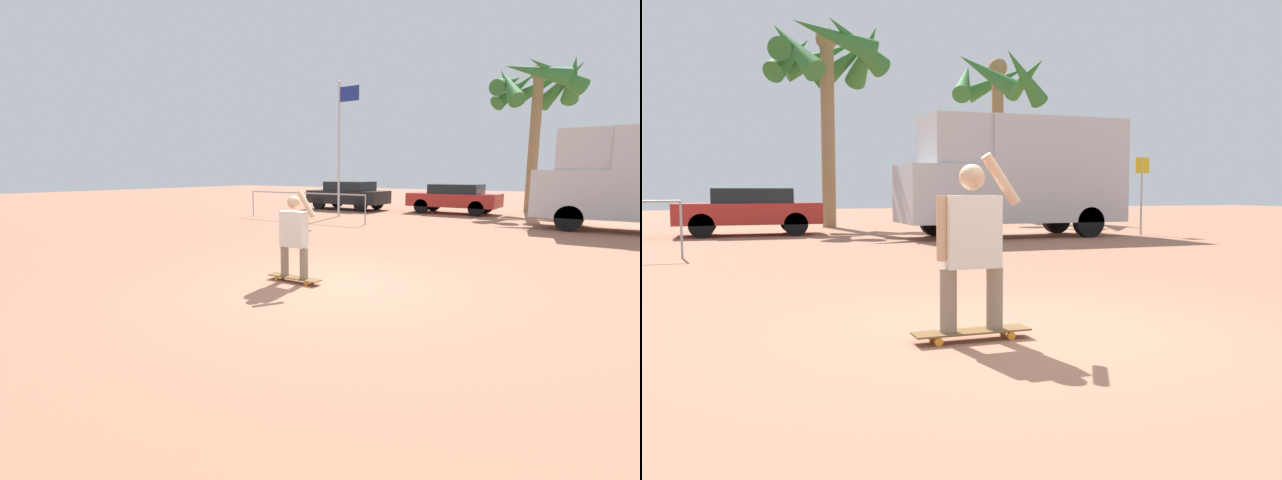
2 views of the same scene
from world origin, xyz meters
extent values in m
plane|color=#A36B51|center=(0.00, 0.00, 0.00)|extent=(80.00, 80.00, 0.00)
cube|color=brown|center=(-0.65, -0.06, 0.08)|extent=(0.99, 0.23, 0.02)
cylinder|color=orange|center=(-0.97, -0.15, 0.03)|extent=(0.07, 0.03, 0.07)
cylinder|color=orange|center=(-0.97, 0.03, 0.03)|extent=(0.07, 0.03, 0.07)
cylinder|color=orange|center=(-0.34, -0.15, 0.03)|extent=(0.07, 0.03, 0.07)
cylinder|color=orange|center=(-0.34, 0.03, 0.03)|extent=(0.07, 0.03, 0.07)
cylinder|color=gray|center=(-0.86, -0.06, 0.35)|extent=(0.14, 0.14, 0.52)
cylinder|color=gray|center=(-0.45, -0.06, 0.35)|extent=(0.14, 0.14, 0.52)
cube|color=silver|center=(-0.65, -0.06, 0.90)|extent=(0.45, 0.22, 0.59)
sphere|color=tan|center=(-0.65, -0.06, 1.35)|extent=(0.21, 0.21, 0.21)
cylinder|color=tan|center=(-0.91, -0.06, 0.94)|extent=(0.09, 0.09, 0.53)
cylinder|color=tan|center=(-0.40, -0.06, 1.33)|extent=(0.35, 0.09, 0.44)
cylinder|color=black|center=(2.63, 9.79, 0.41)|extent=(0.82, 0.28, 0.82)
cylinder|color=black|center=(2.63, 11.61, 0.41)|extent=(0.82, 0.28, 0.82)
cube|color=#BCBCC1|center=(2.54, 10.70, 1.17)|extent=(2.13, 2.10, 1.51)
cube|color=black|center=(2.11, 10.70, 1.47)|extent=(0.04, 1.79, 0.76)
cube|color=#BCBCC1|center=(2.86, 10.70, 2.55)|extent=(1.49, 1.93, 1.27)
cylinder|color=black|center=(-3.39, 12.91, 0.33)|extent=(0.65, 0.22, 0.65)
cylinder|color=black|center=(-3.39, 14.50, 0.33)|extent=(0.65, 0.22, 0.65)
cylinder|color=black|center=(-0.98, 12.91, 0.33)|extent=(0.65, 0.22, 0.65)
cylinder|color=black|center=(-0.98, 14.50, 0.33)|extent=(0.65, 0.22, 0.65)
cube|color=#B22823|center=(-2.19, 13.71, 0.62)|extent=(3.88, 1.81, 0.58)
cube|color=black|center=(-2.09, 13.71, 1.11)|extent=(2.14, 1.59, 0.41)
cylinder|color=black|center=(-8.40, 12.02, 0.32)|extent=(0.64, 0.22, 0.64)
cylinder|color=black|center=(-8.40, 13.73, 0.32)|extent=(0.64, 0.22, 0.64)
cylinder|color=black|center=(-6.03, 12.02, 0.32)|extent=(0.64, 0.22, 0.64)
cylinder|color=black|center=(-6.03, 13.73, 0.32)|extent=(0.64, 0.22, 0.64)
cube|color=black|center=(-7.21, 12.88, 0.63)|extent=(3.82, 1.93, 0.62)
cube|color=black|center=(-7.12, 12.88, 1.17)|extent=(2.10, 1.69, 0.45)
cylinder|color=#8E704C|center=(0.47, 16.89, 3.18)|extent=(0.46, 0.46, 6.36)
sphere|color=#8E704C|center=(0.47, 16.89, 6.36)|extent=(0.73, 0.73, 0.73)
cone|color=#2D6B2D|center=(1.81, 17.07, 5.94)|extent=(1.12, 2.78, 2.06)
cone|color=#2D6B2D|center=(1.32, 17.94, 5.91)|extent=(2.56, 2.27, 2.13)
cone|color=#2D6B2D|center=(0.43, 18.24, 6.01)|extent=(2.79, 0.84, 1.86)
cone|color=#2D6B2D|center=(-0.62, 17.70, 5.90)|extent=(2.20, 2.58, 2.16)
cone|color=#2D6B2D|center=(-0.86, 17.16, 6.11)|extent=(1.32, 2.91, 1.54)
cone|color=#2D6B2D|center=(-0.67, 16.15, 5.84)|extent=(2.03, 2.56, 2.32)
cone|color=#2D6B2D|center=(0.54, 15.53, 6.13)|extent=(2.85, 0.91, 1.49)
cone|color=#2D6B2D|center=(1.29, 15.81, 6.02)|extent=(2.67, 2.28, 1.82)
cylinder|color=#B7B7BC|center=(-5.77, 9.63, 2.69)|extent=(0.09, 0.09, 5.38)
sphere|color=#B7B7BC|center=(-5.77, 9.63, 5.43)|extent=(0.12, 0.12, 0.12)
cube|color=navy|center=(-5.29, 9.63, 4.94)|extent=(0.86, 0.02, 0.58)
cylinder|color=#99999E|center=(-6.13, 7.68, 1.05)|extent=(5.34, 0.05, 0.05)
cylinder|color=#99999E|center=(-8.80, 7.68, 0.53)|extent=(0.04, 0.04, 1.05)
cylinder|color=#99999E|center=(-3.46, 7.68, 0.53)|extent=(0.04, 0.04, 1.05)
camera|label=1|loc=(3.67, -5.65, 1.84)|focal=24.00mm
camera|label=2|loc=(-2.44, -4.82, 1.23)|focal=35.00mm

